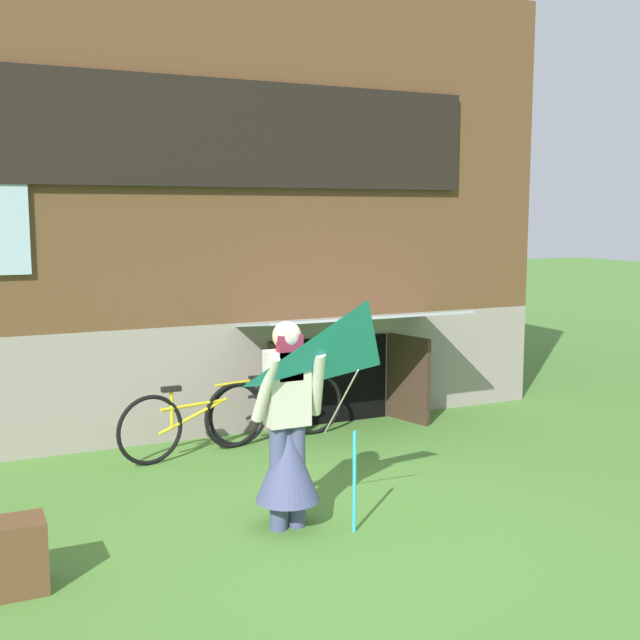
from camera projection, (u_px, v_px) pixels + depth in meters
ground_plane at (343, 528)px, 6.45m from camera, size 60.00×60.00×0.00m
log_house at (165, 207)px, 11.20m from camera, size 8.45×6.45×5.22m
person at (288, 442)px, 6.36m from camera, size 0.61×0.53×1.69m
kite at (368, 362)px, 5.95m from camera, size 1.16×1.06×1.80m
bicycle_black at (278, 408)px, 8.91m from camera, size 1.66×0.20×0.76m
bicycle_yellow at (193, 421)px, 8.32m from camera, size 1.67×0.41×0.77m
wooden_crate at (16, 556)px, 5.34m from camera, size 0.38×0.33×0.50m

